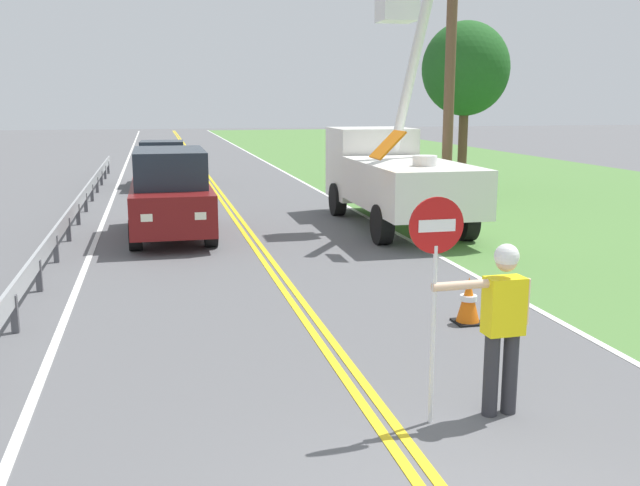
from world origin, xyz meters
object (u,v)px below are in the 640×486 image
(utility_pole_near, at_px, (451,53))
(roadside_tree_verge, at_px, (466,69))
(stop_sign_paddle, at_px, (435,260))
(traffic_cone_lead, at_px, (468,301))
(oncoming_suv_nearest, at_px, (171,193))
(oncoming_sedan_second, at_px, (163,164))
(flagger_worker, at_px, (502,318))
(utility_bucket_truck, at_px, (392,170))

(utility_pole_near, xyz_separation_m, roadside_tree_verge, (2.84, 5.30, -0.19))
(stop_sign_paddle, relative_size, utility_pole_near, 0.27)
(roadside_tree_verge, bearing_deg, stop_sign_paddle, -114.99)
(stop_sign_paddle, height_order, traffic_cone_lead, stop_sign_paddle)
(oncoming_suv_nearest, height_order, oncoming_sedan_second, oncoming_suv_nearest)
(oncoming_sedan_second, height_order, roadside_tree_verge, roadside_tree_verge)
(flagger_worker, height_order, utility_pole_near, utility_pole_near)
(oncoming_suv_nearest, relative_size, traffic_cone_lead, 6.59)
(oncoming_suv_nearest, relative_size, roadside_tree_verge, 0.78)
(oncoming_suv_nearest, height_order, roadside_tree_verge, roadside_tree_verge)
(utility_bucket_truck, xyz_separation_m, utility_pole_near, (1.68, 0.34, 3.03))
(flagger_worker, height_order, oncoming_sedan_second, flagger_worker)
(roadside_tree_verge, bearing_deg, utility_pole_near, -118.17)
(oncoming_sedan_second, distance_m, utility_pole_near, 12.90)
(traffic_cone_lead, xyz_separation_m, roadside_tree_verge, (6.16, 14.05, 3.93))
(utility_bucket_truck, xyz_separation_m, oncoming_sedan_second, (-5.76, 10.23, -0.60))
(utility_pole_near, bearing_deg, oncoming_suv_nearest, -173.54)
(oncoming_sedan_second, height_order, utility_pole_near, utility_pole_near)
(utility_bucket_truck, height_order, utility_pole_near, utility_pole_near)
(stop_sign_paddle, relative_size, utility_bucket_truck, 0.34)
(flagger_worker, distance_m, stop_sign_paddle, 1.02)
(stop_sign_paddle, distance_m, oncoming_suv_nearest, 11.16)
(oncoming_suv_nearest, distance_m, traffic_cone_lead, 8.93)
(stop_sign_paddle, distance_m, traffic_cone_lead, 3.74)
(stop_sign_paddle, bearing_deg, roadside_tree_verge, 65.01)
(oncoming_sedan_second, relative_size, traffic_cone_lead, 5.96)
(stop_sign_paddle, relative_size, oncoming_sedan_second, 0.56)
(roadside_tree_verge, bearing_deg, traffic_cone_lead, -113.68)
(utility_pole_near, bearing_deg, utility_bucket_truck, -168.59)
(flagger_worker, relative_size, stop_sign_paddle, 0.78)
(flagger_worker, distance_m, oncoming_sedan_second, 21.83)
(roadside_tree_verge, bearing_deg, oncoming_sedan_second, 155.91)
(oncoming_sedan_second, bearing_deg, utility_bucket_truck, -60.65)
(traffic_cone_lead, bearing_deg, stop_sign_paddle, -120.78)
(stop_sign_paddle, xyz_separation_m, traffic_cone_lead, (1.78, 2.99, -1.37))
(flagger_worker, relative_size, oncoming_suv_nearest, 0.40)
(oncoming_suv_nearest, xyz_separation_m, utility_pole_near, (7.40, 0.84, 3.40))
(oncoming_sedan_second, bearing_deg, utility_pole_near, -53.06)
(flagger_worker, height_order, roadside_tree_verge, roadside_tree_verge)
(flagger_worker, xyz_separation_m, oncoming_suv_nearest, (-3.06, 10.87, 0.01))
(flagger_worker, xyz_separation_m, oncoming_sedan_second, (-3.10, 21.60, -0.21))
(stop_sign_paddle, bearing_deg, flagger_worker, 2.08)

